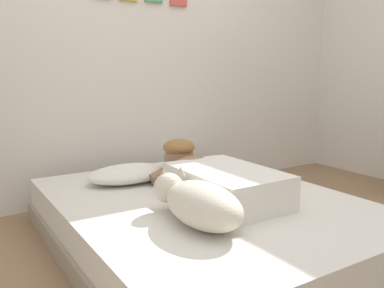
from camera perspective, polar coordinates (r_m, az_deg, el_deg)
name	(u,v)px	position (r m, az deg, el deg)	size (l,w,h in m)	color
ground_plane	(266,261)	(2.22, 10.31, -15.75)	(12.03, 12.03, 0.00)	#8C6B4C
back_wall	(139,33)	(3.26, -7.44, 15.09)	(4.02, 0.12, 2.50)	silver
bed	(204,222)	(2.30, 1.75, -10.92)	(1.51, 1.92, 0.28)	gray
pillow	(128,174)	(2.59, -8.92, -4.12)	(0.52, 0.32, 0.11)	white
person_lying	(212,177)	(2.28, 2.78, -4.65)	(0.43, 0.92, 0.27)	silver
dog	(198,203)	(1.86, 0.89, -8.18)	(0.26, 0.57, 0.21)	beige
coffee_cup	(196,170)	(2.72, 0.59, -3.70)	(0.12, 0.09, 0.07)	white
cell_phone	(181,199)	(2.24, -1.49, -7.64)	(0.07, 0.14, 0.01)	black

